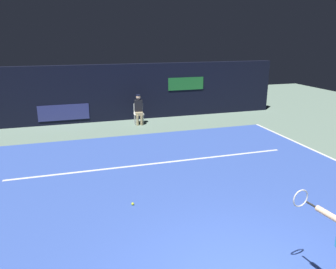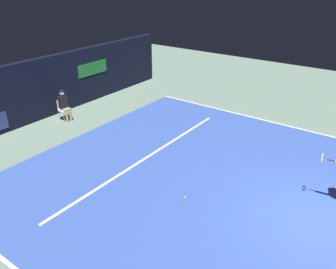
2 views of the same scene
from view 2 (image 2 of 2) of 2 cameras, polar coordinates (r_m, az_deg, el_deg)
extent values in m
plane|color=slate|center=(11.20, 3.49, -6.46)|extent=(31.91, 31.91, 0.00)
cube|color=#3856B2|center=(11.19, 3.50, -6.43)|extent=(11.20, 10.02, 0.01)
cube|color=white|center=(15.66, 14.59, 2.56)|extent=(0.10, 10.02, 0.01)
cube|color=white|center=(12.08, -3.52, -3.80)|extent=(8.73, 0.10, 0.01)
cube|color=black|center=(15.79, -20.89, 6.86)|extent=(15.40, 0.30, 2.60)
cube|color=#1E6B2D|center=(17.37, -12.35, 10.60)|extent=(1.80, 0.04, 0.60)
cylinder|color=black|center=(10.17, 25.62, -3.94)|extent=(0.06, 0.30, 0.03)
torus|color=#B2B2B7|center=(10.18, 24.08, -3.60)|extent=(0.30, 0.06, 0.30)
cube|color=white|center=(15.53, -16.68, 3.88)|extent=(0.48, 0.44, 0.04)
cube|color=white|center=(15.62, -17.18, 4.83)|extent=(0.42, 0.07, 0.42)
cylinder|color=#B2B2B7|center=(15.39, -16.81, 2.73)|extent=(0.03, 0.03, 0.46)
cylinder|color=#B2B2B7|center=(15.57, -15.66, 3.15)|extent=(0.03, 0.03, 0.46)
cylinder|color=#B2B2B7|center=(15.67, -17.48, 3.04)|extent=(0.03, 0.03, 0.46)
cylinder|color=#B2B2B7|center=(15.84, -16.34, 3.45)|extent=(0.03, 0.03, 0.46)
cube|color=tan|center=(15.46, -16.53, 3.95)|extent=(0.36, 0.43, 0.14)
cylinder|color=tan|center=(15.37, -16.33, 2.76)|extent=(0.11, 0.11, 0.46)
cylinder|color=tan|center=(15.45, -15.77, 2.96)|extent=(0.11, 0.11, 0.46)
cube|color=black|center=(15.44, -16.93, 5.19)|extent=(0.36, 0.25, 0.52)
sphere|color=#DBAD89|center=(15.32, -17.11, 6.51)|extent=(0.20, 0.20, 0.20)
cylinder|color=#141933|center=(15.29, -17.15, 6.83)|extent=(0.19, 0.19, 0.04)
sphere|color=#CCE033|center=(10.04, 2.75, -10.37)|extent=(0.07, 0.07, 0.07)
camera|label=1|loc=(6.48, 55.13, -5.31)|focal=35.27mm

